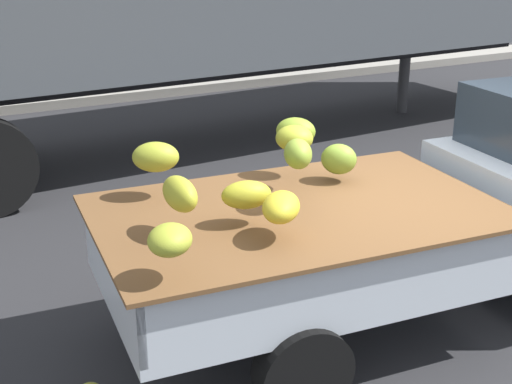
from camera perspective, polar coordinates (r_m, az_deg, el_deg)
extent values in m
plane|color=#28282B|center=(5.86, 11.92, -9.97)|extent=(220.00, 220.00, 0.00)
cube|color=gray|center=(13.15, -12.34, 7.69)|extent=(80.00, 0.80, 0.16)
cube|color=silver|center=(5.17, 3.28, -6.52)|extent=(2.85, 1.86, 0.08)
cube|color=silver|center=(5.72, -0.09, -0.87)|extent=(2.72, 0.28, 0.44)
cube|color=silver|center=(4.44, 7.81, -7.79)|extent=(2.72, 0.28, 0.44)
cube|color=silver|center=(5.73, 15.48, -1.62)|extent=(0.19, 1.62, 0.44)
cube|color=silver|center=(4.68, -11.65, -6.46)|extent=(0.19, 1.62, 0.44)
cube|color=#B21914|center=(5.76, -0.20, -1.13)|extent=(2.61, 0.24, 0.07)
cube|color=brown|center=(4.97, 3.40, -1.49)|extent=(2.98, 1.98, 0.03)
ellipsoid|color=#9CA32A|center=(5.20, 3.12, 4.37)|extent=(0.38, 0.38, 0.19)
ellipsoid|color=olive|center=(5.46, 6.73, 2.66)|extent=(0.35, 0.35, 0.24)
ellipsoid|color=gold|center=(4.40, 2.05, -1.23)|extent=(0.41, 0.43, 0.18)
ellipsoid|color=#9EA82E|center=(5.11, -8.13, 2.83)|extent=(0.41, 0.36, 0.22)
ellipsoid|color=#A5B032|center=(3.90, -6.99, -3.87)|extent=(0.36, 0.38, 0.17)
ellipsoid|color=gold|center=(4.45, -6.19, -0.15)|extent=(0.19, 0.37, 0.22)
ellipsoid|color=gold|center=(4.61, -0.78, -0.22)|extent=(0.37, 0.28, 0.19)
ellipsoid|color=olive|center=(4.83, 3.42, 3.11)|extent=(0.29, 0.34, 0.20)
ellipsoid|color=olive|center=(5.50, 3.24, 4.95)|extent=(0.39, 0.39, 0.21)
cylinder|color=black|center=(7.28, 19.59, -1.67)|extent=(0.65, 0.25, 0.64)
cylinder|color=black|center=(5.83, -3.01, -6.09)|extent=(0.65, 0.25, 0.64)
cylinder|color=black|center=(4.58, 3.86, -14.28)|extent=(0.65, 0.25, 0.64)
cube|color=black|center=(10.11, -2.22, 10.21)|extent=(11.05, 0.94, 0.30)
cylinder|color=#38383A|center=(12.08, 11.90, 9.24)|extent=(0.18, 0.18, 1.25)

